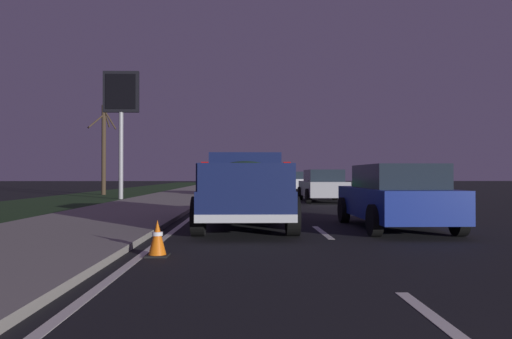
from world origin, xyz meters
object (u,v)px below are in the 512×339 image
at_px(sedan_green, 244,183).
at_px(traffic_cone_near, 157,239).
at_px(gas_price_sign, 121,103).
at_px(sedan_white, 291,181).
at_px(bare_tree_far, 104,147).
at_px(sedan_silver, 323,185).
at_px(sedan_blue, 395,196).
at_px(pickup_truck, 245,187).

distance_m(sedan_green, traffic_cone_near, 21.16).
bearing_deg(gas_price_sign, traffic_cone_near, -163.41).
bearing_deg(sedan_green, traffic_cone_near, 176.74).
height_order(sedan_green, sedan_white, same).
bearing_deg(bare_tree_far, traffic_cone_near, -161.34).
bearing_deg(sedan_green, sedan_white, -24.25).
bearing_deg(sedan_green, bare_tree_far, 76.11).
bearing_deg(sedan_silver, bare_tree_far, 57.85).
relative_size(sedan_silver, gas_price_sign, 0.65).
distance_m(sedan_blue, sedan_green, 17.77).
relative_size(pickup_truck, sedan_green, 1.22).
bearing_deg(traffic_cone_near, pickup_truck, -17.62).
height_order(bare_tree_far, traffic_cone_near, bare_tree_far).
bearing_deg(bare_tree_far, sedan_white, -65.29).
relative_size(pickup_truck, sedan_blue, 1.23).
bearing_deg(bare_tree_far, sedan_silver, -122.15).
height_order(gas_price_sign, bare_tree_far, gas_price_sign).
distance_m(pickup_truck, sedan_blue, 3.66).
bearing_deg(sedan_silver, traffic_cone_near, 161.59).
relative_size(sedan_silver, sedan_white, 1.00).
distance_m(sedan_silver, sedan_green, 7.05).
bearing_deg(gas_price_sign, sedan_blue, -143.87).
distance_m(sedan_white, gas_price_sign, 15.87).
bearing_deg(pickup_truck, sedan_white, -7.96).
relative_size(sedan_green, gas_price_sign, 0.65).
bearing_deg(gas_price_sign, sedan_green, -63.58).
distance_m(sedan_green, gas_price_sign, 8.49).
bearing_deg(gas_price_sign, sedan_white, -41.88).
relative_size(sedan_white, gas_price_sign, 0.65).
bearing_deg(sedan_silver, sedan_blue, 179.57).
distance_m(pickup_truck, bare_tree_far, 21.27).
xyz_separation_m(sedan_silver, sedan_white, (14.01, 0.21, 0.00)).
relative_size(pickup_truck, sedan_silver, 1.23).
height_order(sedan_silver, traffic_cone_near, sedan_silver).
distance_m(sedan_blue, traffic_cone_near, 6.26).
height_order(sedan_silver, bare_tree_far, bare_tree_far).
height_order(pickup_truck, sedan_white, pickup_truck).
xyz_separation_m(sedan_silver, bare_tree_far, (8.15, 12.96, 2.30)).
bearing_deg(sedan_green, sedan_silver, -146.76).
bearing_deg(sedan_green, pickup_truck, -179.41).
xyz_separation_m(pickup_truck, sedan_white, (24.90, -3.48, -0.20)).
distance_m(sedan_blue, sedan_white, 25.48).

